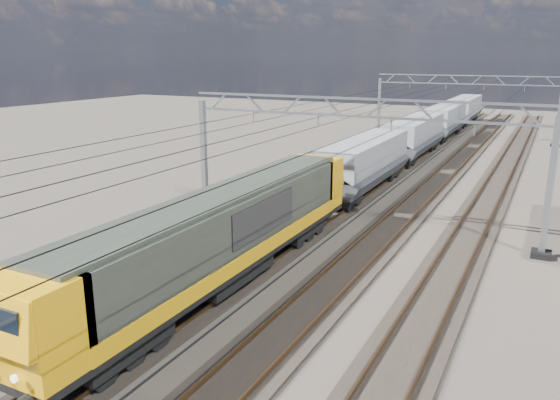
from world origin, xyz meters
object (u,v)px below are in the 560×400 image
at_px(locomotive, 224,232).
at_px(hopper_wagon_mid, 414,134).
at_px(hopper_wagon_lead, 364,161).
at_px(hopper_wagon_fourth, 465,108).
at_px(catenary_gantry_mid, 352,159).
at_px(hopper_wagon_third, 444,119).
at_px(catenary_gantry_far, 463,105).

height_order(locomotive, hopper_wagon_mid, locomotive).
bearing_deg(hopper_wagon_lead, hopper_wagon_fourth, 90.00).
distance_m(catenary_gantry_mid, hopper_wagon_third, 36.65).
xyz_separation_m(catenary_gantry_far, hopper_wagon_lead, (-2.00, -27.85, -1.67)).
bearing_deg(locomotive, catenary_gantry_mid, 78.16).
height_order(hopper_wagon_third, hopper_wagon_fourth, same).
bearing_deg(catenary_gantry_mid, hopper_wagon_fourth, 92.26).
xyz_separation_m(locomotive, hopper_wagon_fourth, (-0.00, 60.30, -0.09)).
relative_size(locomotive, hopper_wagon_lead, 1.62).
bearing_deg(locomotive, hopper_wagon_lead, 90.00).
distance_m(hopper_wagon_mid, hopper_wagon_fourth, 28.40).
bearing_deg(hopper_wagon_third, hopper_wagon_mid, -90.00).
bearing_deg(hopper_wagon_lead, locomotive, -90.00).
bearing_deg(hopper_wagon_mid, hopper_wagon_third, 90.00).
relative_size(hopper_wagon_mid, hopper_wagon_fourth, 1.00).
xyz_separation_m(hopper_wagon_mid, hopper_wagon_third, (0.00, 14.20, 0.00)).
relative_size(locomotive, hopper_wagon_third, 1.62).
distance_m(catenary_gantry_far, hopper_wagon_mid, 13.89).
height_order(hopper_wagon_mid, hopper_wagon_fourth, same).
relative_size(catenary_gantry_mid, hopper_wagon_lead, 1.53).
bearing_deg(catenary_gantry_far, hopper_wagon_lead, -94.11).
distance_m(hopper_wagon_lead, hopper_wagon_third, 28.40).
relative_size(catenary_gantry_mid, hopper_wagon_mid, 1.53).
distance_m(catenary_gantry_far, hopper_wagon_third, 2.67).
bearing_deg(hopper_wagon_third, hopper_wagon_fourth, 90.00).
relative_size(hopper_wagon_mid, hopper_wagon_third, 1.00).
height_order(locomotive, hopper_wagon_third, locomotive).
bearing_deg(locomotive, catenary_gantry_far, 87.49).
height_order(catenary_gantry_mid, hopper_wagon_mid, catenary_gantry_mid).
bearing_deg(catenary_gantry_far, hopper_wagon_third, 164.57).
xyz_separation_m(catenary_gantry_far, locomotive, (-2.00, -45.54, -1.58)).
bearing_deg(hopper_wagon_fourth, catenary_gantry_far, -82.28).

